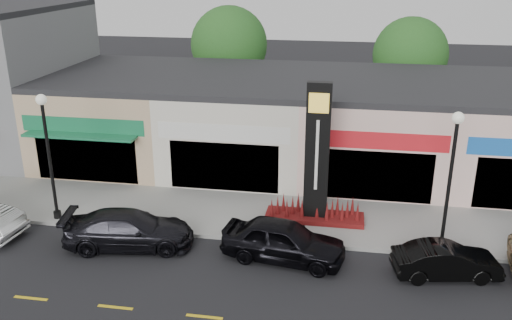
% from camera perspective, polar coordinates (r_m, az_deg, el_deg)
% --- Properties ---
extents(ground, '(120.00, 120.00, 0.00)m').
position_cam_1_polar(ground, '(20.40, -3.27, -11.20)').
color(ground, black).
rests_on(ground, ground).
extents(sidewalk, '(52.00, 4.30, 0.15)m').
position_cam_1_polar(sidewalk, '(24.10, -0.99, -5.71)').
color(sidewalk, gray).
rests_on(sidewalk, ground).
extents(curb, '(52.00, 0.20, 0.15)m').
position_cam_1_polar(curb, '(22.14, -2.06, -8.24)').
color(curb, gray).
rests_on(curb, ground).
extents(shop_beige, '(7.00, 10.85, 4.80)m').
position_cam_1_polar(shop_beige, '(32.10, -13.76, 4.85)').
color(shop_beige, tan).
rests_on(shop_beige, ground).
extents(shop_cream, '(7.00, 10.01, 4.80)m').
position_cam_1_polar(shop_cream, '(30.08, -1.34, 4.41)').
color(shop_cream, beige).
rests_on(shop_cream, ground).
extents(shop_pink_w, '(7.00, 10.01, 4.80)m').
position_cam_1_polar(shop_pink_w, '(29.61, 12.11, 3.69)').
color(shop_pink_w, beige).
rests_on(shop_pink_w, ground).
extents(shop_pink_e, '(7.00, 10.01, 4.80)m').
position_cam_1_polar(shop_pink_e, '(30.76, 25.24, 2.79)').
color(shop_pink_e, beige).
rests_on(shop_pink_e, ground).
extents(tree_rear_west, '(5.20, 5.20, 7.83)m').
position_cam_1_polar(tree_rear_west, '(37.68, -2.84, 12.03)').
color(tree_rear_west, '#382619').
rests_on(tree_rear_west, ground).
extents(tree_rear_mid, '(4.80, 4.80, 7.29)m').
position_cam_1_polar(tree_rear_mid, '(37.09, 15.93, 10.64)').
color(tree_rear_mid, '#382619').
rests_on(tree_rear_mid, ground).
extents(lamp_west_near, '(0.44, 0.44, 5.47)m').
position_cam_1_polar(lamp_west_near, '(23.94, -21.09, 1.48)').
color(lamp_west_near, black).
rests_on(lamp_west_near, sidewalk).
extents(lamp_east_near, '(0.44, 0.44, 5.47)m').
position_cam_1_polar(lamp_east_near, '(21.08, 19.87, -0.84)').
color(lamp_east_near, black).
rests_on(lamp_east_near, sidewalk).
extents(pylon_sign, '(4.20, 1.30, 6.00)m').
position_cam_1_polar(pylon_sign, '(22.74, 6.36, -1.42)').
color(pylon_sign, '#580F0F').
rests_on(pylon_sign, sidewalk).
extents(car_dark_sedan, '(2.86, 5.29, 1.46)m').
position_cam_1_polar(car_dark_sedan, '(21.95, -13.22, -7.14)').
color(car_dark_sedan, black).
rests_on(car_dark_sedan, ground).
extents(car_black_sedan, '(2.54, 4.87, 1.58)m').
position_cam_1_polar(car_black_sedan, '(20.51, 2.91, -8.45)').
color(car_black_sedan, black).
rests_on(car_black_sedan, ground).
extents(car_black_conv, '(1.94, 3.92, 1.24)m').
position_cam_1_polar(car_black_conv, '(20.68, 19.40, -10.00)').
color(car_black_conv, black).
rests_on(car_black_conv, ground).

